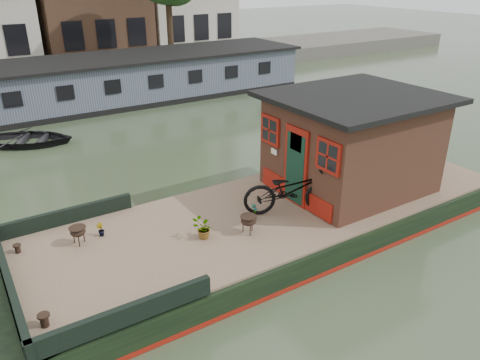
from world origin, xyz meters
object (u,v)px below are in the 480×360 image
cabin (352,142)px  dinghy (26,136)px  brazier_front (248,224)px  potted_plant_a (254,212)px  brazier_rear (78,236)px  bicycle (291,190)px

cabin → dinghy: cabin is taller
cabin → dinghy: bearing=122.2°
brazier_front → dinghy: size_ratio=0.12×
potted_plant_a → brazier_rear: (-3.60, 1.08, -0.00)m
bicycle → brazier_front: 1.40m
brazier_front → brazier_rear: 3.51m
bicycle → cabin: bearing=-56.8°
dinghy → bicycle: bearing=-128.4°
cabin → bicycle: bearing=-171.4°
cabin → brazier_front: cabin is taller
potted_plant_a → brazier_front: (-0.42, -0.42, 0.00)m
bicycle → dinghy: size_ratio=0.66×
cabin → potted_plant_a: size_ratio=9.96×
cabin → bicycle: size_ratio=1.84×
cabin → brazier_front: size_ratio=9.88×
bicycle → brazier_front: (-1.33, -0.27, -0.37)m
bicycle → potted_plant_a: bearing=105.3°
cabin → brazier_rear: (-6.66, 0.90, -1.03)m
bicycle → brazier_rear: bearing=99.4°
dinghy → brazier_front: bearing=-135.5°
potted_plant_a → brazier_rear: bearing=163.3°
potted_plant_a → dinghy: bearing=107.4°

